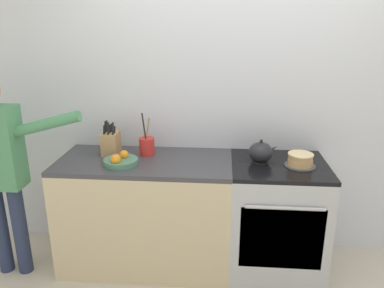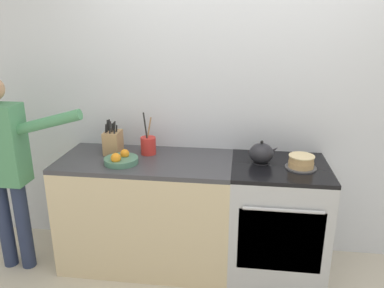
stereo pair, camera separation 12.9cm
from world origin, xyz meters
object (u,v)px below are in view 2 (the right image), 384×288
object	(u,v)px
knife_block	(113,142)
utensil_crock	(148,145)
stove_range	(276,219)
fruit_bowl	(121,160)
person_baker	(4,160)
layer_cake	(301,162)
tea_kettle	(262,153)

from	to	relation	value
knife_block	utensil_crock	distance (m)	0.29
stove_range	utensil_crock	xyz separation A→B (m)	(-1.04, 0.12, 0.53)
stove_range	fruit_bowl	size ratio (longest dim) A/B	3.54
fruit_bowl	person_baker	distance (m)	0.89
utensil_crock	person_baker	xyz separation A→B (m)	(-1.03, -0.34, -0.05)
layer_cake	person_baker	world-z (taller)	person_baker
utensil_crock	tea_kettle	bearing A→B (deg)	-5.59
layer_cake	knife_block	world-z (taller)	knife_block
stove_range	tea_kettle	bearing A→B (deg)	165.62
fruit_bowl	stove_range	bearing A→B (deg)	5.48
stove_range	knife_block	distance (m)	1.44
tea_kettle	knife_block	bearing A→B (deg)	176.66
layer_cake	knife_block	xyz separation A→B (m)	(-1.47, 0.14, 0.05)
knife_block	utensil_crock	world-z (taller)	utensil_crock
knife_block	person_baker	xyz separation A→B (m)	(-0.75, -0.32, -0.08)
stove_range	knife_block	bearing A→B (deg)	175.45
layer_cake	utensil_crock	world-z (taller)	utensil_crock
layer_cake	knife_block	distance (m)	1.47
tea_kettle	layer_cake	bearing A→B (deg)	-13.90
stove_range	tea_kettle	world-z (taller)	tea_kettle
utensil_crock	stove_range	bearing A→B (deg)	-6.82
fruit_bowl	utensil_crock	bearing A→B (deg)	57.18
utensil_crock	fruit_bowl	distance (m)	0.29
knife_block	fruit_bowl	size ratio (longest dim) A/B	1.09
tea_kettle	utensil_crock	xyz separation A→B (m)	(-0.90, 0.09, -0.00)
stove_range	utensil_crock	bearing A→B (deg)	173.18
stove_range	knife_block	size ratio (longest dim) A/B	3.25
knife_block	fruit_bowl	distance (m)	0.26
tea_kettle	utensil_crock	world-z (taller)	utensil_crock
layer_cake	utensil_crock	distance (m)	1.19
stove_range	person_baker	size ratio (longest dim) A/B	0.58
utensil_crock	person_baker	size ratio (longest dim) A/B	0.22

